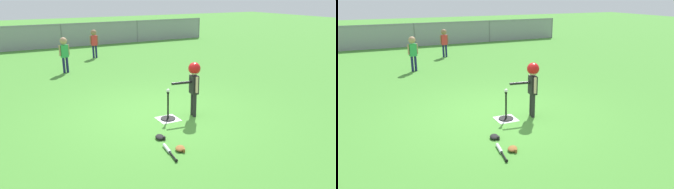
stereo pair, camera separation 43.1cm
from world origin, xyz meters
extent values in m
plane|color=#478C33|center=(0.00, 0.00, 0.00)|extent=(60.00, 60.00, 0.00)
cube|color=white|center=(0.05, -0.34, 0.00)|extent=(0.44, 0.44, 0.01)
cylinder|color=black|center=(0.05, -0.34, 0.01)|extent=(0.32, 0.32, 0.03)
cylinder|color=black|center=(0.05, -0.34, 0.31)|extent=(0.04, 0.04, 0.57)
cylinder|color=black|center=(0.05, -0.34, 0.59)|extent=(0.06, 0.06, 0.02)
sphere|color=white|center=(0.05, -0.34, 0.64)|extent=(0.07, 0.07, 0.07)
cylinder|color=#262626|center=(0.63, -0.48, 0.25)|extent=(0.08, 0.08, 0.51)
cylinder|color=#262626|center=(0.65, -0.37, 0.25)|extent=(0.08, 0.08, 0.51)
cube|color=black|center=(0.64, -0.42, 0.71)|extent=(0.17, 0.24, 0.40)
cylinder|color=beige|center=(0.62, -0.56, 0.74)|extent=(0.06, 0.06, 0.34)
cylinder|color=beige|center=(0.66, -0.28, 0.74)|extent=(0.06, 0.06, 0.34)
sphere|color=beige|center=(0.64, -0.42, 1.03)|extent=(0.23, 0.23, 0.23)
sphere|color=red|center=(0.64, -0.42, 1.06)|extent=(0.26, 0.26, 0.26)
cylinder|color=black|center=(0.43, -0.39, 0.77)|extent=(0.60, 0.14, 0.06)
cylinder|color=#191E4C|center=(0.70, 7.08, 0.26)|extent=(0.08, 0.08, 0.51)
cylinder|color=#191E4C|center=(0.59, 7.09, 0.26)|extent=(0.08, 0.08, 0.51)
cube|color=red|center=(0.65, 7.09, 0.71)|extent=(0.24, 0.15, 0.40)
cylinder|color=#8C6647|center=(0.79, 7.08, 0.74)|extent=(0.06, 0.06, 0.34)
cylinder|color=#8C6647|center=(0.50, 7.10, 0.74)|extent=(0.06, 0.06, 0.34)
sphere|color=#8C6647|center=(0.65, 7.09, 1.04)|extent=(0.23, 0.23, 0.23)
cylinder|color=#191E4C|center=(-0.91, 5.00, 0.26)|extent=(0.08, 0.08, 0.53)
cylinder|color=#191E4C|center=(-1.02, 4.98, 0.26)|extent=(0.08, 0.08, 0.53)
cube|color=green|center=(-0.96, 4.99, 0.73)|extent=(0.26, 0.18, 0.41)
cylinder|color=tan|center=(-0.82, 5.01, 0.76)|extent=(0.06, 0.06, 0.35)
cylinder|color=tan|center=(-1.11, 4.96, 0.76)|extent=(0.06, 0.06, 0.35)
sphere|color=tan|center=(-0.96, 4.99, 1.07)|extent=(0.23, 0.23, 0.23)
cylinder|color=silver|center=(-0.65, -1.59, 0.03)|extent=(0.10, 0.31, 0.06)
cylinder|color=black|center=(-0.69, -1.89, 0.03)|extent=(0.07, 0.30, 0.03)
cylinder|color=black|center=(-0.71, -2.04, 0.03)|extent=(0.05, 0.02, 0.05)
ellipsoid|color=brown|center=(-0.45, -1.70, 0.04)|extent=(0.26, 0.27, 0.07)
cube|color=brown|center=(-0.43, -1.80, 0.04)|extent=(0.06, 0.06, 0.06)
ellipsoid|color=black|center=(-0.55, -1.13, 0.04)|extent=(0.22, 0.26, 0.07)
cube|color=black|center=(-0.50, -1.21, 0.04)|extent=(0.05, 0.06, 0.06)
cylinder|color=slate|center=(0.00, 10.46, 0.57)|extent=(0.06, 0.06, 1.15)
cylinder|color=slate|center=(4.00, 10.46, 0.57)|extent=(0.06, 0.06, 1.15)
cylinder|color=slate|center=(8.00, 10.46, 0.57)|extent=(0.06, 0.06, 1.15)
cube|color=gray|center=(0.00, 10.46, 1.09)|extent=(16.00, 0.03, 0.03)
cube|color=gray|center=(0.00, 10.46, 0.57)|extent=(16.00, 0.01, 1.15)
camera|label=1|loc=(-3.02, -6.03, 2.58)|focal=34.82mm
camera|label=2|loc=(-2.64, -6.22, 2.58)|focal=34.82mm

